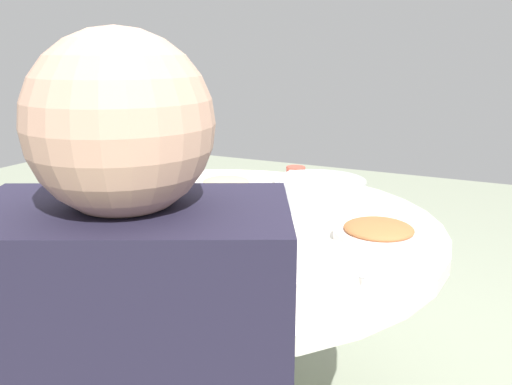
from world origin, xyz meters
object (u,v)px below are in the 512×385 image
dish_stirfry (378,232)px  dish_noodles (226,184)px  tea_cup_side (120,293)px  tea_cup_near (296,173)px  dish_tofu_braise (90,236)px  dish_eggplant (134,198)px  round_dining_table (207,260)px  rice_bowl (318,191)px  soup_bowl (299,270)px

dish_stirfry → dish_noodles: bearing=-25.8°
tea_cup_side → tea_cup_near: bearing=-85.4°
dish_tofu_braise → tea_cup_side: (-0.31, 0.25, 0.02)m
tea_cup_side → dish_eggplant: bearing=-53.5°
dish_noodles → dish_stirfry: bearing=154.2°
round_dining_table → rice_bowl: rice_bowl is taller
rice_bowl → dish_stirfry: rice_bowl is taller
dish_stirfry → tea_cup_near: tea_cup_near is taller
rice_bowl → dish_tofu_braise: (0.40, 0.57, -0.03)m
rice_bowl → dish_stirfry: 0.35m
rice_bowl → tea_cup_side: size_ratio=3.95×
rice_bowl → dish_noodles: bearing=-7.5°
dish_stirfry → soup_bowl: bearing=74.7°
dish_eggplant → tea_cup_near: (-0.33, -0.51, 0.01)m
tea_cup_near → tea_cup_side: size_ratio=0.96×
round_dining_table → soup_bowl: bearing=145.3°
round_dining_table → tea_cup_side: 0.57m
rice_bowl → dish_eggplant: (0.51, 0.26, -0.02)m
dish_noodles → dish_stirfry: dish_stirfry is taller
tea_cup_near → tea_cup_side: 1.08m
rice_bowl → dish_stirfry: bearing=135.2°
round_dining_table → soup_bowl: size_ratio=4.57×
round_dining_table → dish_eggplant: bearing=-8.2°
round_dining_table → tea_cup_near: size_ratio=18.72×
dish_eggplant → dish_stirfry: bearing=-179.1°
round_dining_table → soup_bowl: (-0.39, 0.27, 0.15)m
dish_tofu_braise → tea_cup_near: tea_cup_near is taller
rice_bowl → soup_bowl: rice_bowl is taller
dish_eggplant → tea_cup_near: tea_cup_near is taller
tea_cup_side → dish_stirfry: bearing=-120.3°
soup_bowl → dish_noodles: bearing=-50.0°
soup_bowl → dish_tofu_braise: 0.56m
dish_noodles → tea_cup_side: size_ratio=2.92×
rice_bowl → tea_cup_side: rice_bowl is taller
tea_cup_near → soup_bowl: bearing=112.3°
rice_bowl → dish_eggplant: rice_bowl is taller
dish_eggplant → dish_tofu_braise: size_ratio=1.17×
soup_bowl → dish_stirfry: (-0.09, -0.32, -0.01)m
soup_bowl → dish_tofu_braise: bearing=0.8°
dish_tofu_braise → soup_bowl: bearing=-179.2°
rice_bowl → soup_bowl: 0.59m
dish_eggplant → dish_stirfry: size_ratio=1.04×
soup_bowl → dish_tofu_braise: (0.56, 0.01, -0.01)m
dish_eggplant → tea_cup_side: bearing=126.5°
dish_stirfry → round_dining_table: bearing=6.3°
dish_eggplant → rice_bowl: bearing=-153.6°
dish_eggplant → dish_tofu_braise: (-0.12, 0.32, -0.00)m
rice_bowl → dish_tofu_braise: rice_bowl is taller
tea_cup_side → soup_bowl: bearing=-134.1°
round_dining_table → dish_noodles: dish_noodles is taller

